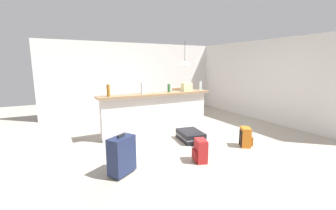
{
  "coord_description": "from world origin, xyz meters",
  "views": [
    {
      "loc": [
        -2.86,
        -4.69,
        1.76
      ],
      "look_at": [
        -0.2,
        0.34,
        0.71
      ],
      "focal_mm": 23.77,
      "sensor_mm": 36.0,
      "label": 1
    }
  ],
  "objects_px": {
    "bottle_clear": "(200,86)",
    "suitcase_upright_navy": "(122,155)",
    "bottle_amber": "(108,90)",
    "backpack_orange": "(246,137)",
    "dining_table": "(183,98)",
    "backpack_red": "(200,151)",
    "pendant_lamp": "(185,63)",
    "grocery_bag": "(187,87)",
    "bottle_white": "(142,88)",
    "dining_chair_far_side": "(176,99)",
    "bottle_green": "(169,88)",
    "dining_chair_near_partition": "(191,104)",
    "suitcase_flat_black": "(191,136)"
  },
  "relations": [
    {
      "from": "grocery_bag",
      "to": "backpack_orange",
      "type": "height_order",
      "value": "grocery_bag"
    },
    {
      "from": "bottle_white",
      "to": "backpack_red",
      "type": "height_order",
      "value": "bottle_white"
    },
    {
      "from": "grocery_bag",
      "to": "pendant_lamp",
      "type": "distance_m",
      "value": 1.66
    },
    {
      "from": "bottle_amber",
      "to": "backpack_orange",
      "type": "bearing_deg",
      "value": -34.34
    },
    {
      "from": "bottle_white",
      "to": "dining_chair_far_side",
      "type": "height_order",
      "value": "bottle_white"
    },
    {
      "from": "dining_chair_far_side",
      "to": "suitcase_flat_black",
      "type": "distance_m",
      "value": 2.99
    },
    {
      "from": "backpack_red",
      "to": "suitcase_upright_navy",
      "type": "relative_size",
      "value": 0.63
    },
    {
      "from": "dining_table",
      "to": "bottle_white",
      "type": "bearing_deg",
      "value": -146.64
    },
    {
      "from": "bottle_clear",
      "to": "grocery_bag",
      "type": "bearing_deg",
      "value": 166.94
    },
    {
      "from": "backpack_orange",
      "to": "backpack_red",
      "type": "distance_m",
      "value": 1.34
    },
    {
      "from": "pendant_lamp",
      "to": "suitcase_upright_navy",
      "type": "relative_size",
      "value": 1.22
    },
    {
      "from": "dining_chair_near_partition",
      "to": "backpack_red",
      "type": "xyz_separation_m",
      "value": [
        -1.58,
        -2.66,
        -0.31
      ]
    },
    {
      "from": "grocery_bag",
      "to": "dining_chair_near_partition",
      "type": "relative_size",
      "value": 0.28
    },
    {
      "from": "pendant_lamp",
      "to": "suitcase_upright_navy",
      "type": "bearing_deg",
      "value": -135.27
    },
    {
      "from": "dining_chair_near_partition",
      "to": "backpack_orange",
      "type": "height_order",
      "value": "dining_chair_near_partition"
    },
    {
      "from": "bottle_amber",
      "to": "suitcase_upright_navy",
      "type": "xyz_separation_m",
      "value": [
        -0.22,
        -1.68,
        -0.85
      ]
    },
    {
      "from": "bottle_white",
      "to": "backpack_red",
      "type": "distance_m",
      "value": 2.17
    },
    {
      "from": "bottle_green",
      "to": "suitcase_flat_black",
      "type": "height_order",
      "value": "bottle_green"
    },
    {
      "from": "dining_table",
      "to": "backpack_red",
      "type": "distance_m",
      "value": 3.61
    },
    {
      "from": "dining_table",
      "to": "pendant_lamp",
      "type": "relative_size",
      "value": 1.34
    },
    {
      "from": "dining_chair_far_side",
      "to": "dining_table",
      "type": "bearing_deg",
      "value": -94.46
    },
    {
      "from": "bottle_green",
      "to": "dining_table",
      "type": "distance_m",
      "value": 1.81
    },
    {
      "from": "bottle_amber",
      "to": "pendant_lamp",
      "type": "xyz_separation_m",
      "value": [
        2.85,
        1.36,
        0.61
      ]
    },
    {
      "from": "bottle_green",
      "to": "suitcase_flat_black",
      "type": "relative_size",
      "value": 0.24
    },
    {
      "from": "backpack_red",
      "to": "bottle_clear",
      "type": "bearing_deg",
      "value": 54.57
    },
    {
      "from": "bottle_green",
      "to": "dining_chair_far_side",
      "type": "bearing_deg",
      "value": 55.41
    },
    {
      "from": "dining_chair_far_side",
      "to": "bottle_white",
      "type": "bearing_deg",
      "value": -137.13
    },
    {
      "from": "backpack_red",
      "to": "suitcase_upright_navy",
      "type": "height_order",
      "value": "suitcase_upright_navy"
    },
    {
      "from": "dining_table",
      "to": "dining_chair_far_side",
      "type": "bearing_deg",
      "value": 85.54
    },
    {
      "from": "grocery_bag",
      "to": "pendant_lamp",
      "type": "relative_size",
      "value": 0.32
    },
    {
      "from": "bottle_white",
      "to": "suitcase_flat_black",
      "type": "relative_size",
      "value": 0.31
    },
    {
      "from": "bottle_green",
      "to": "dining_table",
      "type": "relative_size",
      "value": 0.19
    },
    {
      "from": "dining_chair_far_side",
      "to": "backpack_red",
      "type": "xyz_separation_m",
      "value": [
        -1.65,
        -3.78,
        -0.31
      ]
    },
    {
      "from": "dining_chair_far_side",
      "to": "backpack_red",
      "type": "bearing_deg",
      "value": -113.6
    },
    {
      "from": "grocery_bag",
      "to": "dining_chair_far_side",
      "type": "xyz_separation_m",
      "value": [
        0.74,
        1.86,
        -0.64
      ]
    },
    {
      "from": "bottle_green",
      "to": "backpack_orange",
      "type": "xyz_separation_m",
      "value": [
        0.93,
        -1.78,
        -0.95
      ]
    },
    {
      "from": "bottle_white",
      "to": "bottle_clear",
      "type": "distance_m",
      "value": 1.67
    },
    {
      "from": "dining_chair_far_side",
      "to": "pendant_lamp",
      "type": "xyz_separation_m",
      "value": [
        0.02,
        -0.53,
        1.28
      ]
    },
    {
      "from": "dining_chair_near_partition",
      "to": "suitcase_flat_black",
      "type": "bearing_deg",
      "value": -124.16
    },
    {
      "from": "suitcase_flat_black",
      "to": "backpack_orange",
      "type": "bearing_deg",
      "value": -46.56
    },
    {
      "from": "dining_chair_far_side",
      "to": "suitcase_flat_black",
      "type": "relative_size",
      "value": 1.07
    },
    {
      "from": "grocery_bag",
      "to": "pendant_lamp",
      "type": "xyz_separation_m",
      "value": [
        0.76,
        1.33,
        0.64
      ]
    },
    {
      "from": "bottle_white",
      "to": "dining_table",
      "type": "relative_size",
      "value": 0.25
    },
    {
      "from": "dining_table",
      "to": "pendant_lamp",
      "type": "xyz_separation_m",
      "value": [
        0.07,
        0.04,
        1.15
      ]
    },
    {
      "from": "dining_table",
      "to": "pendant_lamp",
      "type": "height_order",
      "value": "pendant_lamp"
    },
    {
      "from": "bottle_clear",
      "to": "suitcase_upright_navy",
      "type": "height_order",
      "value": "bottle_clear"
    },
    {
      "from": "suitcase_upright_navy",
      "to": "suitcase_flat_black",
      "type": "bearing_deg",
      "value": 24.27
    },
    {
      "from": "bottle_white",
      "to": "backpack_orange",
      "type": "xyz_separation_m",
      "value": [
        1.69,
        -1.73,
        -0.98
      ]
    },
    {
      "from": "pendant_lamp",
      "to": "suitcase_flat_black",
      "type": "relative_size",
      "value": 0.95
    },
    {
      "from": "bottle_green",
      "to": "dining_chair_near_partition",
      "type": "distance_m",
      "value": 1.52
    }
  ]
}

